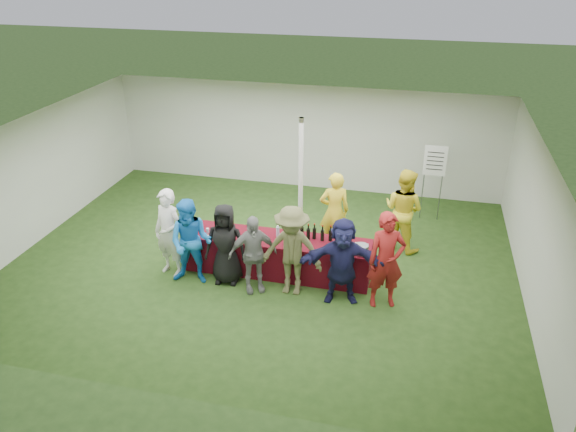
% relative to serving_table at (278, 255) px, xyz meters
% --- Properties ---
extents(ground, '(60.00, 60.00, 0.00)m').
position_rel_serving_table_xyz_m(ground, '(-0.40, 0.37, -0.38)').
color(ground, '#284719').
rests_on(ground, ground).
extents(tent, '(10.00, 10.00, 10.00)m').
position_rel_serving_table_xyz_m(tent, '(0.10, 1.57, 0.98)').
color(tent, white).
rests_on(tent, ground).
extents(serving_table, '(3.60, 0.80, 0.75)m').
position_rel_serving_table_xyz_m(serving_table, '(0.00, 0.00, 0.00)').
color(serving_table, '#5C070F').
rests_on(serving_table, ground).
extents(wine_bottles, '(0.89, 0.12, 0.32)m').
position_rel_serving_table_xyz_m(wine_bottles, '(0.71, 0.13, 0.50)').
color(wine_bottles, black).
rests_on(wine_bottles, serving_table).
extents(wine_glasses, '(2.69, 0.14, 0.16)m').
position_rel_serving_table_xyz_m(wine_glasses, '(-0.25, -0.26, 0.49)').
color(wine_glasses, silver).
rests_on(wine_glasses, serving_table).
extents(water_bottle, '(0.07, 0.07, 0.23)m').
position_rel_serving_table_xyz_m(water_bottle, '(-0.02, 0.08, 0.48)').
color(water_bottle, silver).
rests_on(water_bottle, serving_table).
extents(bar_towel, '(0.25, 0.18, 0.03)m').
position_rel_serving_table_xyz_m(bar_towel, '(1.60, 0.05, 0.39)').
color(bar_towel, white).
rests_on(bar_towel, serving_table).
extents(dump_bucket, '(0.26, 0.26, 0.18)m').
position_rel_serving_table_xyz_m(dump_bucket, '(1.63, -0.22, 0.46)').
color(dump_bucket, slate).
rests_on(dump_bucket, serving_table).
extents(wine_list_sign, '(0.50, 0.03, 1.80)m').
position_rel_serving_table_xyz_m(wine_list_sign, '(2.85, 3.12, 0.94)').
color(wine_list_sign, slate).
rests_on(wine_list_sign, ground).
extents(staff_pourer, '(0.73, 0.59, 1.72)m').
position_rel_serving_table_xyz_m(staff_pourer, '(0.89, 1.21, 0.49)').
color(staff_pourer, yellow).
rests_on(staff_pourer, ground).
extents(staff_back, '(1.08, 1.00, 1.78)m').
position_rel_serving_table_xyz_m(staff_back, '(2.28, 1.56, 0.51)').
color(staff_back, yellow).
rests_on(staff_back, ground).
extents(customer_0, '(0.74, 0.60, 1.76)m').
position_rel_serving_table_xyz_m(customer_0, '(-2.01, -0.52, 0.51)').
color(customer_0, white).
rests_on(customer_0, ground).
extents(customer_1, '(0.87, 0.70, 1.70)m').
position_rel_serving_table_xyz_m(customer_1, '(-1.49, -0.71, 0.47)').
color(customer_1, blue).
rests_on(customer_1, ground).
extents(customer_2, '(0.82, 0.58, 1.60)m').
position_rel_serving_table_xyz_m(customer_2, '(-0.87, -0.54, 0.42)').
color(customer_2, black).
rests_on(customer_2, ground).
extents(customer_3, '(0.97, 0.76, 1.53)m').
position_rel_serving_table_xyz_m(customer_3, '(-0.29, -0.72, 0.39)').
color(customer_3, gray).
rests_on(customer_3, ground).
extents(customer_4, '(1.14, 0.67, 1.74)m').
position_rel_serving_table_xyz_m(customer_4, '(0.42, -0.63, 0.50)').
color(customer_4, brown).
rests_on(customer_4, ground).
extents(customer_5, '(1.58, 0.76, 1.63)m').
position_rel_serving_table_xyz_m(customer_5, '(1.35, -0.66, 0.44)').
color(customer_5, '#1A1B46').
rests_on(customer_5, ground).
extents(customer_6, '(0.76, 0.61, 1.80)m').
position_rel_serving_table_xyz_m(customer_6, '(2.11, -0.61, 0.53)').
color(customer_6, maroon).
rests_on(customer_6, ground).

